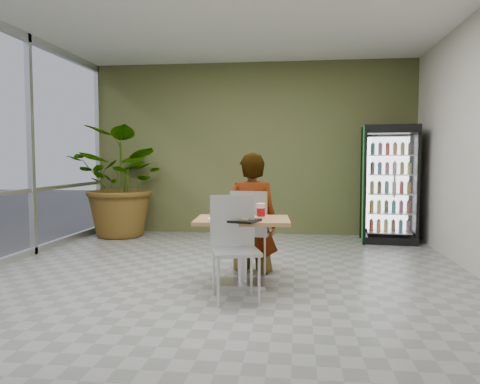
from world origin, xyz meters
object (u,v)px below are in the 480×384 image
at_px(chair_far, 250,225).
at_px(beverage_fridge, 390,184).
at_px(dining_table, 242,238).
at_px(chair_near, 234,238).
at_px(seated_woman, 252,225).
at_px(cafeteria_tray, 238,220).
at_px(potted_plant, 124,182).
at_px(soda_cup, 261,211).

height_order(chair_far, beverage_fridge, beverage_fridge).
xyz_separation_m(dining_table, chair_near, (-0.03, -0.47, 0.07)).
bearing_deg(chair_far, seated_woman, -95.66).
distance_m(chair_far, cafeteria_tray, 0.85).
bearing_deg(seated_woman, cafeteria_tray, 92.45).
height_order(dining_table, chair_near, chair_near).
bearing_deg(potted_plant, cafeteria_tray, -52.89).
relative_size(seated_woman, cafeteria_tray, 4.18).
bearing_deg(chair_near, dining_table, 69.82).
bearing_deg(seated_woman, chair_near, 92.56).
bearing_deg(cafeteria_tray, dining_table, 85.99).
height_order(dining_table, seated_woman, seated_woman).
bearing_deg(soda_cup, beverage_fridge, 57.45).
distance_m(dining_table, chair_far, 0.57).
xyz_separation_m(dining_table, cafeteria_tray, (-0.02, -0.26, 0.23)).
bearing_deg(soda_cup, potted_plant, 131.67).
distance_m(chair_far, chair_near, 1.04).
height_order(chair_far, potted_plant, potted_plant).
distance_m(chair_far, potted_plant, 3.55).
relative_size(dining_table, soda_cup, 6.31).
distance_m(dining_table, soda_cup, 0.36).
bearing_deg(soda_cup, seated_woman, 103.90).
xyz_separation_m(chair_far, chair_near, (-0.06, -1.04, 0.01)).
height_order(chair_near, soda_cup, chair_near).
bearing_deg(seated_woman, soda_cup, 110.47).
height_order(cafeteria_tray, beverage_fridge, beverage_fridge).
bearing_deg(dining_table, soda_cup, -6.24).
relative_size(chair_near, soda_cup, 6.07).
xyz_separation_m(chair_far, beverage_fridge, (2.11, 2.45, 0.38)).
bearing_deg(cafeteria_tray, beverage_fridge, 56.57).
height_order(chair_far, chair_near, chair_near).
xyz_separation_m(cafeteria_tray, potted_plant, (-2.48, 3.28, 0.22)).
relative_size(seated_woman, potted_plant, 0.90).
xyz_separation_m(dining_table, soda_cup, (0.21, -0.02, 0.30)).
xyz_separation_m(chair_far, soda_cup, (0.17, -0.59, 0.23)).
bearing_deg(chair_far, soda_cup, 112.84).
bearing_deg(seated_woman, chair_far, 84.34).
relative_size(soda_cup, cafeteria_tray, 0.40).
bearing_deg(chair_near, potted_plant, 108.93).
xyz_separation_m(seated_woman, soda_cup, (0.16, -0.65, 0.24)).
bearing_deg(cafeteria_tray, seated_woman, 85.88).
xyz_separation_m(chair_far, potted_plant, (-2.53, 2.45, 0.39)).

